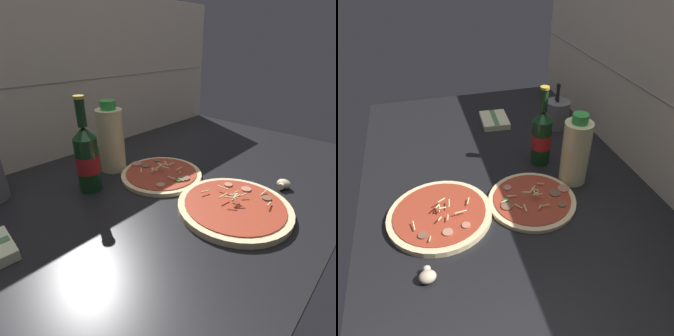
{
  "view_description": "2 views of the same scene",
  "coord_description": "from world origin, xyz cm",
  "views": [
    {
      "loc": [
        -48.72,
        -47.99,
        42.92
      ],
      "look_at": [
        2.54,
        -0.69,
        9.19
      ],
      "focal_mm": 28.0,
      "sensor_mm": 36.0,
      "label": 1
    },
    {
      "loc": [
        76.6,
        -21.95,
        68.63
      ],
      "look_at": [
        -2.89,
        0.4,
        9.74
      ],
      "focal_mm": 35.0,
      "sensor_mm": 36.0,
      "label": 2
    }
  ],
  "objects": [
    {
      "name": "pizza_far",
      "position": [
        6.51,
        5.96,
        3.27
      ],
      "size": [
        26.52,
        26.52,
        4.48
      ],
      "color": "beige",
      "rests_on": "counter_slab"
    },
    {
      "name": "beer_bottle",
      "position": [
        -13.68,
        16.06,
        12.66
      ],
      "size": [
        6.78,
        6.78,
        27.84
      ],
      "color": "#143819",
      "rests_on": "counter_slab"
    },
    {
      "name": "pizza_near",
      "position": [
        5.68,
        -21.55,
        3.5
      ],
      "size": [
        29.74,
        29.74,
        4.84
      ],
      "color": "beige",
      "rests_on": "counter_slab"
    },
    {
      "name": "counter_slab",
      "position": [
        0.0,
        0.0,
        1.25
      ],
      "size": [
        160.0,
        90.0,
        2.5
      ],
      "color": "black",
      "rests_on": "ground"
    },
    {
      "name": "tile_backsplash",
      "position": [
        0.0,
        45.5,
        30.0
      ],
      "size": [
        160.0,
        1.13,
        60.0
      ],
      "color": "beige",
      "rests_on": "ground"
    },
    {
      "name": "oil_bottle",
      "position": [
        -0.56,
        22.39,
        13.45
      ],
      "size": [
        8.76,
        8.76,
        23.82
      ],
      "color": "beige",
      "rests_on": "counter_slab"
    },
    {
      "name": "mushroom_left",
      "position": [
        26.04,
        -26.74,
        3.94
      ],
      "size": [
        4.31,
        4.1,
        2.87
      ],
      "color": "beige",
      "rests_on": "counter_slab"
    }
  ]
}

